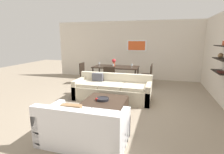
{
  "coord_description": "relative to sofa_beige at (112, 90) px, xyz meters",
  "views": [
    {
      "loc": [
        1.3,
        -4.78,
        1.88
      ],
      "look_at": [
        -0.12,
        0.2,
        0.75
      ],
      "focal_mm": 28.0,
      "sensor_mm": 36.0,
      "label": 1
    }
  ],
  "objects": [
    {
      "name": "ground_plane",
      "position": [
        0.15,
        -0.34,
        -0.29
      ],
      "size": [
        18.0,
        18.0,
        0.0
      ],
      "primitive_type": "plane",
      "color": "gray"
    },
    {
      "name": "back_wall_unit",
      "position": [
        0.45,
        3.19,
        1.06
      ],
      "size": [
        8.4,
        0.09,
        2.7
      ],
      "color": "silver",
      "rests_on": "ground"
    },
    {
      "name": "sofa_beige",
      "position": [
        0.0,
        0.0,
        0.0
      ],
      "size": [
        2.39,
        0.9,
        0.78
      ],
      "color": "beige",
      "rests_on": "ground"
    },
    {
      "name": "loveseat_white",
      "position": [
        0.14,
        -2.45,
        0.0
      ],
      "size": [
        1.57,
        0.9,
        0.78
      ],
      "color": "white",
      "rests_on": "ground"
    },
    {
      "name": "coffee_table",
      "position": [
        0.13,
        -1.17,
        -0.1
      ],
      "size": [
        1.02,
        1.06,
        0.38
      ],
      "color": "#38281E",
      "rests_on": "ground"
    },
    {
      "name": "decorative_bowl",
      "position": [
        0.09,
        -1.19,
        0.12
      ],
      "size": [
        0.32,
        0.32,
        0.06
      ],
      "color": "black",
      "rests_on": "coffee_table"
    },
    {
      "name": "apple_on_coffee_table",
      "position": [
        -0.05,
        -1.26,
        0.12
      ],
      "size": [
        0.07,
        0.07,
        0.07
      ],
      "primitive_type": "sphere",
      "color": "red",
      "rests_on": "coffee_table"
    },
    {
      "name": "dining_table",
      "position": [
        -0.38,
        1.89,
        0.39
      ],
      "size": [
        1.88,
        0.9,
        0.75
      ],
      "color": "black",
      "rests_on": "ground"
    },
    {
      "name": "dining_chair_foot",
      "position": [
        -0.38,
        1.03,
        0.21
      ],
      "size": [
        0.44,
        0.44,
        0.88
      ],
      "color": "black",
      "rests_on": "ground"
    },
    {
      "name": "dining_chair_left_near",
      "position": [
        -1.73,
        1.68,
        0.21
      ],
      "size": [
        0.44,
        0.44,
        0.88
      ],
      "color": "black",
      "rests_on": "ground"
    },
    {
      "name": "dining_chair_right_far",
      "position": [
        0.96,
        2.09,
        0.21
      ],
      "size": [
        0.44,
        0.44,
        0.88
      ],
      "color": "black",
      "rests_on": "ground"
    },
    {
      "name": "dining_chair_right_near",
      "position": [
        0.96,
        1.68,
        0.21
      ],
      "size": [
        0.44,
        0.44,
        0.88
      ],
      "color": "black",
      "rests_on": "ground"
    },
    {
      "name": "wine_glass_left_near",
      "position": [
        -1.08,
        1.78,
        0.58
      ],
      "size": [
        0.06,
        0.06,
        0.17
      ],
      "color": "silver",
      "rests_on": "dining_table"
    },
    {
      "name": "wine_glass_foot",
      "position": [
        -0.38,
        1.5,
        0.58
      ],
      "size": [
        0.06,
        0.06,
        0.17
      ],
      "color": "silver",
      "rests_on": "dining_table"
    },
    {
      "name": "wine_glass_right_near",
      "position": [
        0.31,
        1.78,
        0.57
      ],
      "size": [
        0.07,
        0.07,
        0.15
      ],
      "color": "silver",
      "rests_on": "dining_table"
    },
    {
      "name": "centerpiece_vase",
      "position": [
        -0.48,
        1.93,
        0.65
      ],
      "size": [
        0.16,
        0.16,
        0.32
      ],
      "color": "#D85933",
      "rests_on": "dining_table"
    }
  ]
}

